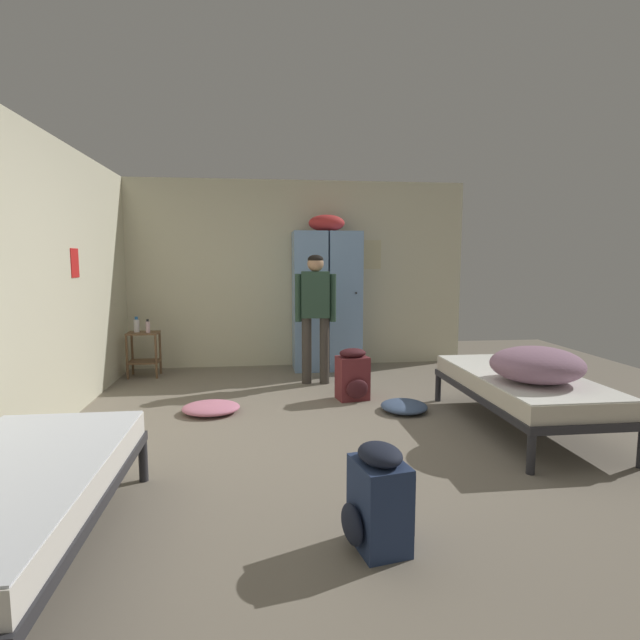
{
  "coord_description": "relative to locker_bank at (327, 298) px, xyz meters",
  "views": [
    {
      "loc": [
        -0.54,
        -4.14,
        1.49
      ],
      "look_at": [
        0.0,
        0.29,
        0.95
      ],
      "focal_mm": 28.44,
      "sensor_mm": 36.0,
      "label": 1
    }
  ],
  "objects": [
    {
      "name": "ground_plane",
      "position": [
        -0.37,
        -2.61,
        -0.97
      ],
      "size": [
        9.24,
        9.24,
        0.0
      ],
      "primitive_type": "plane",
      "color": "gray"
    },
    {
      "name": "room_backdrop",
      "position": [
        -1.65,
        -1.3,
        0.31
      ],
      "size": [
        4.71,
        5.83,
        2.56
      ],
      "color": "beige",
      "rests_on": "ground_plane"
    },
    {
      "name": "locker_bank",
      "position": [
        0.0,
        0.0,
        0.0
      ],
      "size": [
        0.9,
        0.55,
        2.07
      ],
      "color": "#7A9ECC",
      "rests_on": "ground_plane"
    },
    {
      "name": "shelf_unit",
      "position": [
        -2.36,
        -0.2,
        -0.62
      ],
      "size": [
        0.38,
        0.3,
        0.57
      ],
      "color": "brown",
      "rests_on": "ground_plane"
    },
    {
      "name": "bed_left_front",
      "position": [
        -2.11,
        -4.28,
        -0.59
      ],
      "size": [
        0.9,
        1.9,
        0.49
      ],
      "color": "#28282D",
      "rests_on": "ground_plane"
    },
    {
      "name": "bed_right",
      "position": [
        1.37,
        -2.65,
        -0.59
      ],
      "size": [
        0.9,
        1.9,
        0.49
      ],
      "color": "#28282D",
      "rests_on": "ground_plane"
    },
    {
      "name": "bedding_heap",
      "position": [
        1.33,
        -2.95,
        -0.33
      ],
      "size": [
        0.74,
        0.72,
        0.29
      ],
      "color": "gray",
      "rests_on": "bed_right"
    },
    {
      "name": "person_traveler",
      "position": [
        -0.24,
        -0.81,
        -0.04
      ],
      "size": [
        0.48,
        0.23,
        1.54
      ],
      "color": "#3D3833",
      "rests_on": "ground_plane"
    },
    {
      "name": "water_bottle",
      "position": [
        -2.44,
        -0.18,
        -0.31
      ],
      "size": [
        0.07,
        0.07,
        0.2
      ],
      "color": "white",
      "rests_on": "shelf_unit"
    },
    {
      "name": "lotion_bottle",
      "position": [
        -2.29,
        -0.24,
        -0.32
      ],
      "size": [
        0.05,
        0.05,
        0.17
      ],
      "color": "beige",
      "rests_on": "shelf_unit"
    },
    {
      "name": "backpack_maroon",
      "position": [
        0.07,
        -1.56,
        -0.71
      ],
      "size": [
        0.36,
        0.37,
        0.55
      ],
      "color": "maroon",
      "rests_on": "ground_plane"
    },
    {
      "name": "backpack_navy",
      "position": [
        -0.32,
        -4.33,
        -0.71
      ],
      "size": [
        0.38,
        0.36,
        0.55
      ],
      "color": "navy",
      "rests_on": "ground_plane"
    },
    {
      "name": "clothes_pile_pink",
      "position": [
        -1.38,
        -1.87,
        -0.92
      ],
      "size": [
        0.56,
        0.49,
        0.1
      ],
      "color": "pink",
      "rests_on": "ground_plane"
    },
    {
      "name": "clothes_pile_denim",
      "position": [
        0.5,
        -2.05,
        -0.92
      ],
      "size": [
        0.45,
        0.48,
        0.1
      ],
      "color": "#42567A",
      "rests_on": "ground_plane"
    }
  ]
}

